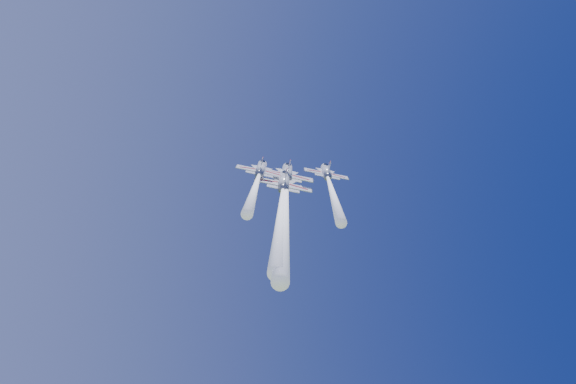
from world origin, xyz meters
TOP-DOWN VIEW (x-y plane):
  - jet_lead at (-11.40, -14.59)m, footprint 29.71×48.50m
  - jet_left at (-12.18, -7.45)m, footprint 19.67×30.66m
  - jet_right at (-3.42, -16.58)m, footprint 19.68×31.22m
  - jet_slot at (-14.70, -18.13)m, footprint 25.42×40.57m

SIDE VIEW (x-z plane):
  - jet_slot at x=-14.70m, z-range 72.75..115.52m
  - jet_lead at x=-11.40m, z-range 68.06..123.22m
  - jet_right at x=-3.42m, z-range 82.32..114.53m
  - jet_left at x=-12.18m, z-range 84.82..114.44m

